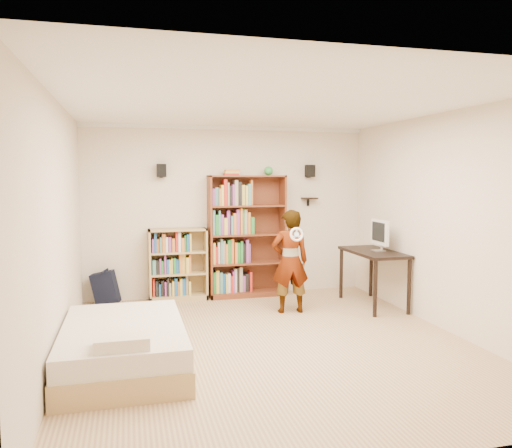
% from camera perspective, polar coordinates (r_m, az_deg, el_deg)
% --- Properties ---
extents(ground, '(4.50, 5.00, 0.01)m').
position_cam_1_polar(ground, '(5.87, 1.78, -13.52)').
color(ground, tan).
rests_on(ground, ground).
extents(room_shell, '(4.52, 5.02, 2.71)m').
position_cam_1_polar(room_shell, '(5.56, 1.83, 3.93)').
color(room_shell, beige).
rests_on(room_shell, ground).
extents(crown_molding, '(4.50, 5.00, 0.06)m').
position_cam_1_polar(crown_molding, '(5.61, 1.86, 13.25)').
color(crown_molding, white).
rests_on(crown_molding, room_shell).
extents(speaker_left, '(0.14, 0.12, 0.20)m').
position_cam_1_polar(speaker_left, '(7.75, -10.76, 6.03)').
color(speaker_left, black).
rests_on(speaker_left, room_shell).
extents(speaker_right, '(0.14, 0.12, 0.20)m').
position_cam_1_polar(speaker_right, '(8.26, 6.19, 6.05)').
color(speaker_right, black).
rests_on(speaker_right, room_shell).
extents(wall_shelf, '(0.25, 0.16, 0.02)m').
position_cam_1_polar(wall_shelf, '(8.28, 6.14, 2.93)').
color(wall_shelf, black).
rests_on(wall_shelf, room_shell).
extents(tall_bookshelf, '(1.22, 0.36, 1.93)m').
position_cam_1_polar(tall_bookshelf, '(7.92, -1.05, -1.40)').
color(tall_bookshelf, brown).
rests_on(tall_bookshelf, ground).
extents(low_bookshelf, '(0.89, 0.33, 1.11)m').
position_cam_1_polar(low_bookshelf, '(7.82, -8.90, -4.60)').
color(low_bookshelf, tan).
rests_on(low_bookshelf, ground).
extents(computer_desk, '(0.60, 1.20, 0.82)m').
position_cam_1_polar(computer_desk, '(7.61, 13.22, -6.06)').
color(computer_desk, black).
rests_on(computer_desk, ground).
extents(imac, '(0.16, 0.47, 0.46)m').
position_cam_1_polar(imac, '(7.50, 13.84, -1.28)').
color(imac, white).
rests_on(imac, computer_desk).
extents(daybed, '(1.20, 1.84, 0.54)m').
position_cam_1_polar(daybed, '(5.30, -14.90, -12.73)').
color(daybed, silver).
rests_on(daybed, ground).
extents(person, '(0.55, 0.39, 1.45)m').
position_cam_1_polar(person, '(7.02, 3.91, -4.27)').
color(person, black).
rests_on(person, ground).
extents(wii_wheel, '(0.19, 0.07, 0.20)m').
position_cam_1_polar(wii_wheel, '(6.70, 4.66, -1.19)').
color(wii_wheel, white).
rests_on(wii_wheel, person).
extents(navy_bag, '(0.43, 0.33, 0.51)m').
position_cam_1_polar(navy_bag, '(7.84, -16.83, -6.96)').
color(navy_bag, black).
rests_on(navy_bag, ground).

